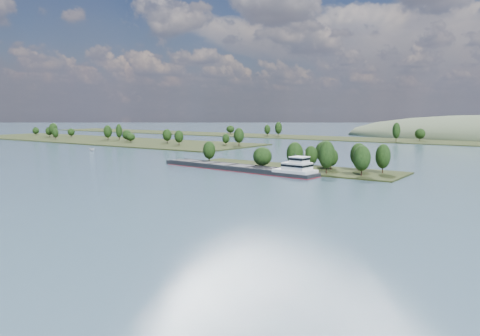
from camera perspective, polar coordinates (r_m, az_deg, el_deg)
The scene contains 6 objects.
ground at distance 159.10m, azimuth -4.45°, elevation -2.30°, with size 1800.00×1800.00×0.00m, color #334958.
tree_island at distance 204.43m, azimuth 7.75°, elevation 0.86°, with size 100.00×32.16×14.46m.
left_bank at distance 419.59m, azimuth -16.62°, elevation 3.34°, with size 300.00×80.00×15.23m.
back_shoreline at distance 412.13m, azimuth 22.13°, elevation 3.03°, with size 900.00×60.00×16.76m.
cargo_barge at distance 199.99m, azimuth 0.64°, elevation 0.03°, with size 80.89×17.56×10.86m.
motorboat at distance 312.39m, azimuth -17.61°, elevation 2.16°, with size 1.94×5.17×2.00m, color silver.
Camera 1 is at (99.22, -1.68, 25.76)m, focal length 35.00 mm.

